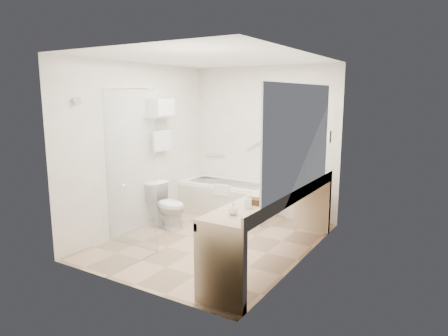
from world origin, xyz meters
The scene contains 25 objects.
floor centered at (0.00, 0.00, 0.00)m, with size 3.20×3.20×0.00m, color tan.
ceiling centered at (0.00, 0.00, 2.50)m, with size 2.60×3.20×0.10m, color white.
wall_back centered at (0.00, 1.60, 1.25)m, with size 2.60×0.10×2.50m, color white.
wall_front centered at (0.00, -1.60, 1.25)m, with size 2.60×0.10×2.50m, color white.
wall_left centered at (-1.30, 0.00, 1.25)m, with size 0.10×3.20×2.50m, color white.
wall_right centered at (1.30, 0.00, 1.25)m, with size 0.10×3.20×2.50m, color white.
bathtub centered at (-0.50, 1.24, 0.28)m, with size 1.60×0.73×0.59m.
grab_bar_short centered at (-0.95, 1.56, 0.95)m, with size 0.03×0.03×0.40m, color silver.
grab_bar_long centered at (-0.05, 1.56, 1.25)m, with size 0.03×0.03×0.60m, color silver.
shower_enclosure centered at (-0.63, -0.93, 1.07)m, with size 0.96×0.91×2.11m.
towel_shelf centered at (-1.17, 0.35, 1.75)m, with size 0.24×0.55×0.81m.
vanity_counter centered at (1.02, -0.15, 0.64)m, with size 0.55×2.70×0.95m.
sink centered at (1.05, 0.25, 0.82)m, with size 0.40×0.52×0.14m, color white.
faucet centered at (1.20, 0.25, 0.93)m, with size 0.03×0.03×0.14m, color silver.
mirror centered at (1.29, -0.15, 1.55)m, with size 0.02×2.00×1.20m, color #AAAFB6.
hairdryer_unit centered at (1.25, 1.05, 1.45)m, with size 0.08×0.10×0.18m, color white.
toilet centered at (-0.95, 0.17, 0.34)m, with size 0.39×0.69×0.68m, color white.
amenity_basket centered at (1.01, -0.71, 0.88)m, with size 0.19×0.13×0.06m, color #402617.
soap_bottle_a centered at (1.02, -0.88, 0.89)m, with size 0.07×0.15×0.07m, color white.
soap_bottle_b centered at (1.00, -1.16, 0.90)m, with size 0.10×0.13×0.10m, color white.
water_bottle_left centered at (1.03, 0.80, 0.94)m, with size 0.06×0.06×0.19m.
water_bottle_mid centered at (1.03, 1.10, 0.95)m, with size 0.07×0.07×0.22m.
water_bottle_right centered at (0.93, 0.69, 0.94)m, with size 0.06×0.06×0.21m.
drinking_glass_near centered at (0.94, 0.49, 0.89)m, with size 0.06×0.06×0.08m, color silver.
drinking_glass_far centered at (0.89, 0.25, 0.90)m, with size 0.08×0.08×0.10m, color silver.
Camera 1 is at (2.91, -4.48, 2.02)m, focal length 32.00 mm.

